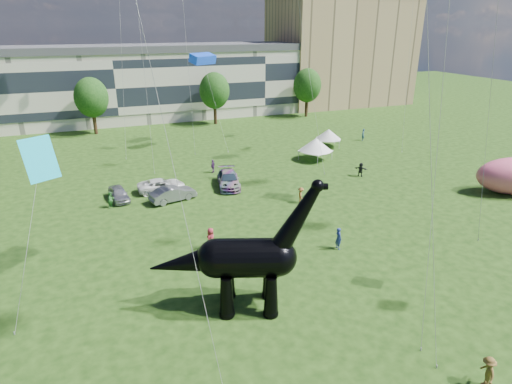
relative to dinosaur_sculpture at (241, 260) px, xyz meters
name	(u,v)px	position (x,y,z in m)	size (l,w,h in m)	color
ground	(332,304)	(5.40, -1.93, -3.31)	(220.00, 220.00, 0.00)	#16330C
terrace_row	(113,87)	(-2.60, 60.07, 2.69)	(78.00, 11.00, 12.00)	beige
apartment_block	(340,51)	(45.40, 63.07, 7.69)	(28.00, 18.00, 22.00)	tan
tree_mid_left	(91,94)	(-6.60, 51.07, 2.98)	(5.20, 5.20, 9.44)	#382314
tree_mid_right	(214,88)	(13.40, 51.07, 2.98)	(5.20, 5.20, 9.44)	#382314
tree_far_right	(307,83)	(31.40, 51.07, 2.98)	(5.20, 5.20, 9.44)	#382314
dinosaur_sculpture	(241,260)	(0.00, 0.00, 0.00)	(10.54, 5.17, 8.76)	black
car_silver	(119,194)	(-5.61, 20.86, -2.63)	(1.60, 3.98, 1.36)	#A7A7AC
car_grey	(173,194)	(-0.58, 18.67, -2.54)	(1.62, 4.64, 1.53)	slate
car_white	(161,185)	(-1.22, 21.69, -2.63)	(2.25, 4.89, 1.36)	white
car_dark	(229,179)	(5.85, 20.50, -2.51)	(2.23, 5.50, 1.59)	#595960
gazebo_near	(316,145)	(19.39, 25.67, -1.27)	(5.51, 5.51, 2.90)	white
gazebo_far	(328,134)	(24.32, 30.85, -1.54)	(4.54, 4.54, 2.52)	silver
visitors	(257,205)	(6.12, 12.69, -2.46)	(53.80, 43.24, 1.81)	navy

